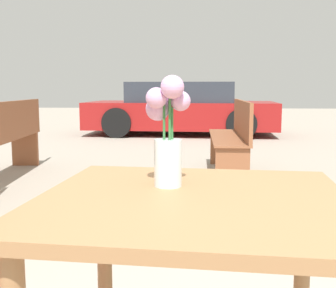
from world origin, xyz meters
name	(u,v)px	position (x,y,z in m)	size (l,w,h in m)	color
table_front	(193,241)	(0.00, 0.00, 0.60)	(0.83, 0.78, 0.72)	#9E7047
flower_vase	(167,134)	(-0.07, 0.10, 0.86)	(0.12, 0.12, 0.30)	silver
bench_middle	(4,137)	(-2.04, 3.28, 0.48)	(0.52, 1.95, 0.85)	brown
bench_far	(234,135)	(0.42, 3.69, 0.46)	(0.36, 1.64, 0.85)	brown
parked_car	(181,109)	(-0.33, 8.04, 0.54)	(4.04, 1.95, 1.11)	maroon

